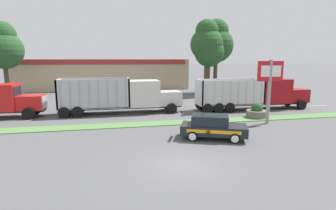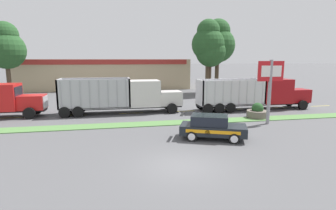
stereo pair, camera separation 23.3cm
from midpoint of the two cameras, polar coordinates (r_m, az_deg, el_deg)
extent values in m
plane|color=#515154|center=(13.54, 2.82, -13.06)|extent=(600.00, 600.00, 0.00)
cube|color=#517F42|center=(21.77, -2.95, -4.06)|extent=(120.00, 1.65, 0.06)
cube|color=yellow|center=(27.91, -31.14, -2.44)|extent=(2.40, 0.14, 0.01)
cube|color=yellow|center=(26.57, -20.11, -2.16)|extent=(2.40, 0.14, 0.01)
cube|color=yellow|center=(26.29, -8.40, -1.78)|extent=(2.40, 0.14, 0.01)
cube|color=yellow|center=(27.11, 3.07, -1.33)|extent=(2.40, 0.14, 0.01)
cube|color=yellow|center=(28.93, 13.48, -0.88)|extent=(2.40, 0.14, 0.01)
cube|color=yellow|center=(31.58, 22.40, -0.47)|extent=(2.40, 0.14, 0.01)
cube|color=yellow|center=(34.86, 29.80, -0.12)|extent=(2.40, 0.14, 0.01)
cube|color=black|center=(26.42, -10.18, -0.46)|extent=(11.79, 1.39, 0.18)
cube|color=silver|center=(26.82, 0.02, 1.55)|extent=(2.24, 2.07, 1.39)
cube|color=#B7B7BC|center=(27.08, 2.40, 1.62)|extent=(0.06, 1.76, 1.18)
cube|color=silver|center=(26.36, -5.49, 2.61)|extent=(2.92, 2.52, 2.53)
cube|color=black|center=(26.50, -2.32, 3.65)|extent=(0.04, 2.14, 1.14)
cylinder|color=silver|center=(25.34, -8.84, 4.07)|extent=(0.14, 0.14, 1.60)
cube|color=#ADADB2|center=(26.47, -15.77, -0.33)|extent=(6.63, 2.52, 0.12)
cube|color=#ADADB2|center=(26.22, -8.84, 2.85)|extent=(0.16, 2.52, 2.73)
cube|color=#ADADB2|center=(26.72, -22.85, 2.32)|extent=(0.16, 2.52, 2.73)
cube|color=#ADADB2|center=(25.10, -16.11, 2.27)|extent=(6.63, 0.16, 2.73)
cube|color=#ADADB2|center=(27.44, -15.74, 2.90)|extent=(6.63, 0.16, 2.73)
cube|color=#99999E|center=(25.41, -22.66, 1.98)|extent=(0.10, 0.04, 2.59)
cube|color=#99999E|center=(25.26, -20.82, 2.05)|extent=(0.10, 0.04, 2.59)
cube|color=#99999E|center=(25.14, -18.95, 2.13)|extent=(0.10, 0.04, 2.59)
cube|color=#99999E|center=(25.04, -17.07, 2.20)|extent=(0.10, 0.04, 2.59)
cube|color=#99999E|center=(24.98, -15.18, 2.27)|extent=(0.10, 0.04, 2.59)
cube|color=#99999E|center=(24.94, -13.28, 2.34)|extent=(0.10, 0.04, 2.59)
cube|color=#99999E|center=(24.92, -11.37, 2.41)|extent=(0.10, 0.04, 2.59)
cube|color=#99999E|center=(24.94, -9.47, 2.47)|extent=(0.10, 0.04, 2.59)
cylinder|color=black|center=(25.77, 0.57, -0.77)|extent=(1.01, 0.30, 1.01)
cylinder|color=black|center=(28.16, -0.49, 0.15)|extent=(1.01, 0.30, 1.01)
cylinder|color=black|center=(25.66, -22.00, -1.55)|extent=(1.01, 0.30, 1.01)
cylinder|color=black|center=(28.06, -21.11, -0.56)|extent=(1.01, 0.30, 1.01)
cylinder|color=black|center=(25.47, -19.36, -1.46)|extent=(1.01, 0.30, 1.01)
cylinder|color=black|center=(27.88, -18.69, -0.48)|extent=(1.01, 0.30, 1.01)
cube|color=black|center=(29.40, 17.81, 0.25)|extent=(12.32, 1.29, 0.18)
cube|color=maroon|center=(32.03, 25.72, 1.93)|extent=(2.32, 1.93, 1.40)
cube|color=#B7B7BC|center=(32.76, 27.38, 1.95)|extent=(0.06, 1.65, 1.19)
cube|color=maroon|center=(30.37, 21.65, 2.91)|extent=(3.19, 2.35, 2.54)
cube|color=black|center=(31.24, 24.19, 3.74)|extent=(0.04, 2.00, 1.14)
cylinder|color=silver|center=(28.75, 19.74, 4.34)|extent=(0.14, 0.14, 1.66)
cube|color=silver|center=(28.13, 12.93, 0.37)|extent=(6.81, 2.35, 0.12)
cube|color=silver|center=(29.49, 18.92, 2.98)|extent=(0.16, 2.35, 2.51)
cube|color=silver|center=(26.75, 6.52, 2.79)|extent=(0.16, 2.35, 2.51)
cube|color=silver|center=(26.97, 13.99, 2.62)|extent=(6.81, 0.16, 2.51)
cube|color=silver|center=(28.95, 12.13, 3.17)|extent=(6.81, 0.16, 2.51)
cube|color=#B2B2B7|center=(25.74, 8.08, 2.48)|extent=(0.10, 0.04, 2.39)
cube|color=#B2B2B7|center=(26.04, 9.84, 2.52)|extent=(0.10, 0.04, 2.39)
cube|color=#B2B2B7|center=(26.36, 11.57, 2.55)|extent=(0.10, 0.04, 2.39)
cube|color=#B2B2B7|center=(26.70, 13.25, 2.58)|extent=(0.10, 0.04, 2.39)
cube|color=#B2B2B7|center=(27.07, 14.89, 2.61)|extent=(0.10, 0.04, 2.39)
cube|color=#B2B2B7|center=(27.46, 16.49, 2.63)|extent=(0.10, 0.04, 2.39)
cube|color=#B2B2B7|center=(27.87, 18.03, 2.65)|extent=(0.10, 0.04, 2.39)
cube|color=#B2B2B7|center=(28.29, 19.54, 2.67)|extent=(0.10, 0.04, 2.39)
cylinder|color=black|center=(31.25, 26.87, 0.03)|extent=(1.00, 0.30, 1.00)
cylinder|color=black|center=(33.06, 24.41, 0.70)|extent=(1.00, 0.30, 1.00)
cylinder|color=black|center=(26.07, 8.33, -0.76)|extent=(1.00, 0.30, 1.00)
cylinder|color=black|center=(28.22, 6.75, 0.09)|extent=(1.00, 0.30, 1.00)
cylinder|color=black|center=(26.49, 10.73, -0.66)|extent=(1.00, 0.30, 1.00)
cylinder|color=black|center=(28.61, 8.99, 0.17)|extent=(1.00, 0.30, 1.00)
cylinder|color=black|center=(26.96, 13.06, -0.56)|extent=(1.00, 0.30, 1.00)
cylinder|color=black|center=(29.04, 11.18, 0.24)|extent=(1.00, 0.30, 1.00)
cube|color=red|center=(27.39, -27.82, 0.52)|extent=(2.23, 1.93, 1.31)
cube|color=#B7B7BC|center=(27.09, -25.50, 0.61)|extent=(0.06, 1.65, 1.12)
cube|color=red|center=(28.11, -32.68, 1.42)|extent=(2.65, 2.36, 2.39)
cube|color=black|center=(27.60, -30.16, 2.40)|extent=(0.04, 2.00, 1.07)
cylinder|color=black|center=(26.43, -28.36, -1.67)|extent=(1.04, 0.30, 1.04)
cylinder|color=black|center=(28.62, -27.05, -0.76)|extent=(1.04, 0.30, 1.04)
cube|color=black|center=(17.88, 9.54, -5.24)|extent=(4.68, 3.26, 0.63)
cube|color=black|center=(17.74, 8.76, -3.28)|extent=(2.79, 2.34, 0.61)
cube|color=black|center=(17.67, 8.79, -2.24)|extent=(2.79, 2.34, 0.04)
cube|color=black|center=(17.79, 2.98, -1.92)|extent=(0.72, 1.39, 0.03)
cube|color=orange|center=(17.00, 9.49, -5.82)|extent=(3.21, 1.31, 0.22)
cylinder|color=black|center=(17.02, 8.39, -5.99)|extent=(0.32, 0.14, 0.35)
cylinder|color=black|center=(17.19, 13.97, -7.11)|extent=(0.69, 0.44, 0.67)
cylinder|color=silver|center=(17.09, 13.99, -7.21)|extent=(0.44, 0.19, 0.47)
cylinder|color=black|center=(18.81, 13.67, -5.62)|extent=(0.69, 0.44, 0.67)
cylinder|color=silver|center=(18.92, 13.66, -5.54)|extent=(0.44, 0.19, 0.47)
cylinder|color=black|center=(17.22, 4.96, -6.82)|extent=(0.69, 0.44, 0.67)
cylinder|color=silver|center=(17.12, 4.93, -6.92)|extent=(0.44, 0.19, 0.47)
cylinder|color=black|center=(18.84, 5.47, -5.36)|extent=(0.69, 0.44, 0.67)
cylinder|color=silver|center=(18.94, 5.50, -5.27)|extent=(0.44, 0.19, 0.47)
cylinder|color=gray|center=(22.91, 20.86, 2.61)|extent=(0.28, 0.28, 5.25)
cube|color=red|center=(22.78, 21.13, 6.91)|extent=(2.21, 0.16, 1.61)
cube|color=white|center=(22.70, 21.25, 6.89)|extent=(1.77, 0.02, 0.89)
cylinder|color=#6B6056|center=(25.27, 18.49, -1.89)|extent=(1.89, 1.89, 0.68)
sphere|color=#234C23|center=(25.17, 18.55, -0.66)|extent=(1.04, 1.04, 1.04)
cube|color=tan|center=(51.30, -13.67, 6.69)|extent=(29.44, 12.00, 5.30)
cube|color=maroon|center=(45.19, -14.05, 9.07)|extent=(27.97, 0.10, 0.80)
cylinder|color=#473828|center=(39.75, 8.09, 6.62)|extent=(0.59, 0.59, 6.14)
sphere|color=#234C23|center=(39.75, 8.25, 12.94)|extent=(4.80, 4.80, 4.80)
sphere|color=#234C23|center=(39.90, 8.32, 15.70)|extent=(3.36, 3.36, 3.36)
cylinder|color=#473828|center=(39.80, 8.66, 5.90)|extent=(0.37, 0.37, 5.15)
sphere|color=#234C23|center=(39.73, 8.81, 11.34)|extent=(4.39, 4.39, 4.39)
sphere|color=#234C23|center=(39.81, 8.88, 13.87)|extent=(3.07, 3.07, 3.07)
cylinder|color=#473828|center=(42.79, -31.82, 4.78)|extent=(0.59, 0.59, 5.11)
sphere|color=#234C23|center=(42.72, -32.31, 10.07)|extent=(5.13, 5.13, 5.13)
sphere|color=#234C23|center=(42.83, -32.57, 12.81)|extent=(3.59, 3.59, 3.59)
cylinder|color=#473828|center=(42.21, 10.09, 6.63)|extent=(0.62, 0.62, 5.96)
sphere|color=#234C23|center=(42.20, 10.27, 12.67)|extent=(5.32, 5.32, 5.32)
sphere|color=#234C23|center=(42.37, 10.36, 15.54)|extent=(3.72, 3.72, 3.72)
camera|label=1|loc=(0.12, -90.31, -0.05)|focal=28.00mm
camera|label=2|loc=(0.12, 89.69, 0.05)|focal=28.00mm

